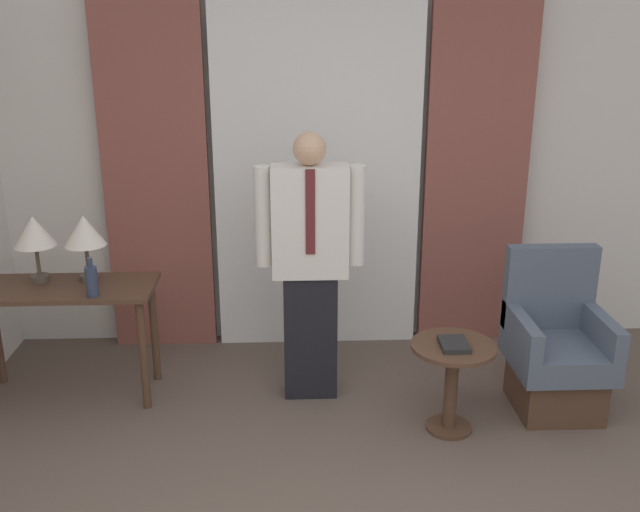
{
  "coord_description": "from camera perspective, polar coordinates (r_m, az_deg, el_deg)",
  "views": [
    {
      "loc": [
        -0.2,
        -1.93,
        2.31
      ],
      "look_at": [
        -0.02,
        2.05,
        0.99
      ],
      "focal_mm": 40.0,
      "sensor_mm": 36.0,
      "label": 1
    }
  ],
  "objects": [
    {
      "name": "wall_back",
      "position": [
        5.16,
        -0.26,
        7.62
      ],
      "size": [
        10.0,
        0.06,
        2.7
      ],
      "color": "silver",
      "rests_on": "ground_plane"
    },
    {
      "name": "curtain_sheer_center",
      "position": [
        5.05,
        -0.21,
        6.68
      ],
      "size": [
        1.45,
        0.06,
        2.58
      ],
      "color": "white",
      "rests_on": "ground_plane"
    },
    {
      "name": "curtain_drape_left",
      "position": [
        5.13,
        -13.01,
        6.4
      ],
      "size": [
        0.73,
        0.06,
        2.58
      ],
      "color": "brown",
      "rests_on": "ground_plane"
    },
    {
      "name": "curtain_drape_right",
      "position": [
        5.22,
        12.4,
        6.64
      ],
      "size": [
        0.73,
        0.06,
        2.58
      ],
      "color": "brown",
      "rests_on": "ground_plane"
    },
    {
      "name": "desk",
      "position": [
        4.73,
        -19.89,
        -3.73
      ],
      "size": [
        1.15,
        0.49,
        0.75
      ],
      "color": "#4C3323",
      "rests_on": "ground_plane"
    },
    {
      "name": "table_lamp_left",
      "position": [
        4.73,
        -21.89,
        1.69
      ],
      "size": [
        0.25,
        0.25,
        0.42
      ],
      "color": "#4C4238",
      "rests_on": "desk"
    },
    {
      "name": "table_lamp_right",
      "position": [
        4.63,
        -18.32,
        1.77
      ],
      "size": [
        0.25,
        0.25,
        0.42
      ],
      "color": "#4C4238",
      "rests_on": "desk"
    },
    {
      "name": "bottle_near_edge",
      "position": [
        4.42,
        -17.8,
        -1.88
      ],
      "size": [
        0.07,
        0.07,
        0.24
      ],
      "color": "#2D3851",
      "rests_on": "desk"
    },
    {
      "name": "person",
      "position": [
        4.36,
        -0.81,
        -0.26
      ],
      "size": [
        0.67,
        0.22,
        1.7
      ],
      "color": "black",
      "rests_on": "ground_plane"
    },
    {
      "name": "armchair",
      "position": [
        4.66,
        18.32,
        -7.41
      ],
      "size": [
        0.57,
        0.59,
        0.99
      ],
      "color": "#4C3323",
      "rests_on": "ground_plane"
    },
    {
      "name": "side_table",
      "position": [
        4.24,
        10.51,
        -9.15
      ],
      "size": [
        0.49,
        0.49,
        0.55
      ],
      "color": "#4C3323",
      "rests_on": "ground_plane"
    },
    {
      "name": "book",
      "position": [
        4.14,
        10.67,
        -6.95
      ],
      "size": [
        0.16,
        0.21,
        0.03
      ],
      "color": "black",
      "rests_on": "side_table"
    }
  ]
}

